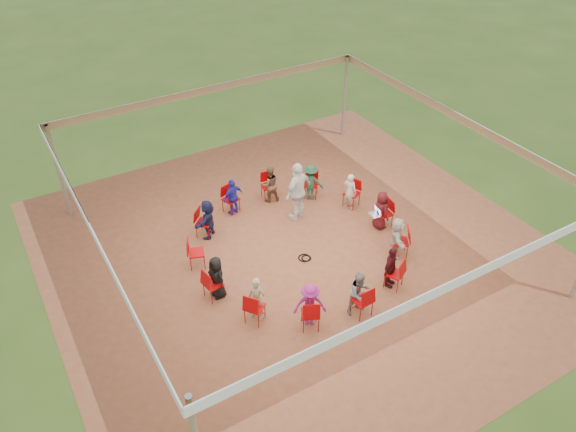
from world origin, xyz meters
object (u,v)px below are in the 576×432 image
person_seated_8 (310,305)px  cable_coil (305,258)px  person_seated_6 (217,277)px  chair_11 (394,273)px  person_seated_0 (381,210)px  chair_4 (231,199)px  person_seated_1 (350,191)px  chair_1 (352,194)px  chair_8 (255,307)px  person_seated_5 (208,219)px  person_seated_11 (397,237)px  chair_9 (310,314)px  standing_person (298,191)px  chair_7 (213,284)px  chair_6 (196,253)px  laptop (376,212)px  chair_0 (384,213)px  person_seated_10 (390,267)px  chair_5 (204,223)px  chair_2 (311,184)px  person_seated_3 (270,184)px  person_seated_4 (233,197)px  chair_3 (269,186)px  person_seated_7 (257,299)px  person_seated_2 (311,182)px  chair_10 (362,301)px  person_seated_9 (360,293)px  chair_12 (400,242)px

person_seated_8 → cable_coil: (1.16, 2.05, -0.58)m
person_seated_6 → cable_coil: person_seated_6 is taller
chair_11 → person_seated_0: person_seated_0 is taller
chair_11 → chair_4: bearing=83.1°
person_seated_1 → chair_1: bearing=-90.0°
chair_8 → person_seated_1: bearing=83.2°
person_seated_5 → person_seated_11: 5.26m
chair_9 → standing_person: (2.03, 3.89, 0.49)m
chair_9 → chair_1: bearing=69.2°
chair_1 → cable_coil: 2.93m
chair_7 → person_seated_0: (5.37, 0.20, 0.16)m
chair_11 → person_seated_1: 3.60m
chair_6 → chair_9: same height
chair_11 → laptop: chair_11 is taller
chair_4 → person_seated_1: 3.60m
chair_7 → chair_9: 2.57m
chair_0 → chair_4: same height
person_seated_10 → person_seated_8: bearing=152.3°
chair_5 → laptop: (4.38, -2.23, 0.13)m
chair_2 → chair_4: bearing=27.7°
person_seated_3 → person_seated_5: size_ratio=1.00×
person_seated_4 → chair_3: bearing=171.3°
person_seated_0 → person_seated_8: same height
person_seated_7 → chair_2: bearing=97.1°
chair_7 → person_seated_1: size_ratio=0.75×
chair_3 → cable_coil: (-0.56, -3.04, -0.43)m
chair_7 → person_seated_2: 5.07m
chair_1 → laptop: size_ratio=2.52×
chair_2 → person_seated_8: (-2.92, -4.52, 0.16)m
chair_7 → chair_10: bearing=41.5°
person_seated_11 → person_seated_2: bearing=41.5°
person_seated_3 → person_seated_7: (-2.67, -4.17, 0.00)m
chair_3 → person_seated_6: size_ratio=0.75×
person_seated_9 → laptop: person_seated_9 is taller
chair_2 → cable_coil: 3.05m
chair_0 → person_seated_10: size_ratio=0.75×
chair_4 → person_seated_8: bearing=69.7°
person_seated_0 → person_seated_4: (-3.36, 2.78, 0.00)m
person_seated_2 → laptop: size_ratio=3.35×
chair_7 → person_seated_7: person_seated_7 is taller
person_seated_1 → person_seated_10: same height
chair_9 → person_seated_2: size_ratio=0.75×
person_seated_8 → chair_4: bearing=111.3°
chair_8 → chair_10: bearing=27.7°
person_seated_1 → cable_coil: person_seated_1 is taller
chair_12 → chair_2: bearing=41.5°
person_seated_0 → person_seated_2: same height
person_seated_1 → person_seated_7: (-4.57, -2.60, 0.00)m
person_seated_10 → person_seated_11: bearing=13.8°
chair_0 → person_seated_7: (-4.88, -1.34, 0.16)m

